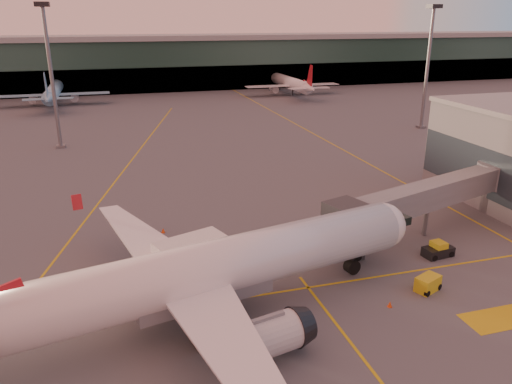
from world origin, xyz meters
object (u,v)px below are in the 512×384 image
object	(u,v)px
catering_truck	(191,260)
pushback_tug	(438,250)
main_airplane	(198,275)
gpu_cart	(428,284)

from	to	relation	value
catering_truck	pushback_tug	xyz separation A→B (m)	(25.11, -0.89, -2.09)
main_airplane	catering_truck	distance (m)	5.69
gpu_cart	pushback_tug	world-z (taller)	pushback_tug
gpu_cart	pushback_tug	xyz separation A→B (m)	(5.07, 5.59, -0.03)
catering_truck	main_airplane	bearing A→B (deg)	-113.05
main_airplane	pushback_tug	xyz separation A→B (m)	(25.45, 4.59, -3.57)
gpu_cart	main_airplane	bearing A→B (deg)	154.15
main_airplane	gpu_cart	size ratio (longest dim) A/B	15.72
main_airplane	catering_truck	size ratio (longest dim) A/B	6.33
main_airplane	catering_truck	bearing A→B (deg)	74.02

